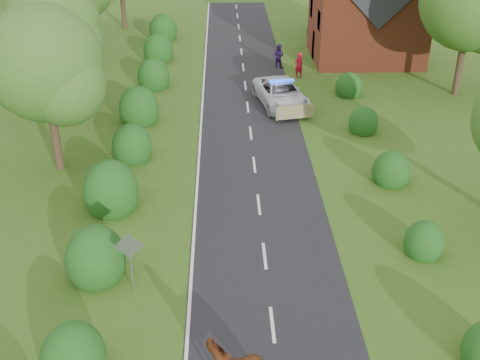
{
  "coord_description": "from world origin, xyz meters",
  "views": [
    {
      "loc": [
        -1.61,
        -15.69,
        14.33
      ],
      "look_at": [
        -0.86,
        8.04,
        1.3
      ],
      "focal_mm": 45.0,
      "sensor_mm": 36.0,
      "label": 1
    }
  ],
  "objects_px": {
    "police_van": "(281,94)",
    "pedestrian_red": "(299,65)",
    "pedestrian_purple": "(279,56)",
    "road_sign": "(130,254)"
  },
  "relations": [
    {
      "from": "police_van",
      "to": "road_sign",
      "type": "bearing_deg",
      "value": -122.84
    },
    {
      "from": "road_sign",
      "to": "pedestrian_red",
      "type": "distance_m",
      "value": 25.3
    },
    {
      "from": "police_van",
      "to": "pedestrian_purple",
      "type": "height_order",
      "value": "pedestrian_purple"
    },
    {
      "from": "pedestrian_red",
      "to": "pedestrian_purple",
      "type": "distance_m",
      "value": 2.67
    },
    {
      "from": "road_sign",
      "to": "pedestrian_red",
      "type": "bearing_deg",
      "value": 69.43
    },
    {
      "from": "road_sign",
      "to": "pedestrian_purple",
      "type": "height_order",
      "value": "road_sign"
    },
    {
      "from": "pedestrian_purple",
      "to": "pedestrian_red",
      "type": "bearing_deg",
      "value": 154.12
    },
    {
      "from": "road_sign",
      "to": "police_van",
      "type": "relative_size",
      "value": 0.42
    },
    {
      "from": "pedestrian_purple",
      "to": "road_sign",
      "type": "bearing_deg",
      "value": 110.27
    },
    {
      "from": "police_van",
      "to": "pedestrian_red",
      "type": "distance_m",
      "value": 5.73
    }
  ]
}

